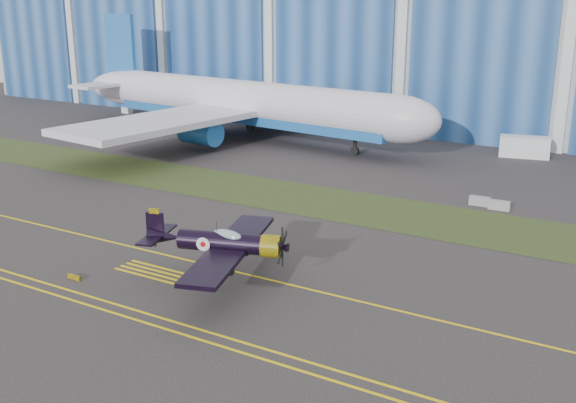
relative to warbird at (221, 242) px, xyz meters
The scene contains 13 objects.
ground 14.78m from the warbird, 29.35° to the left, with size 260.00×260.00×0.00m, color #393334.
grass_median 24.76m from the warbird, 59.12° to the left, with size 260.00×10.00×0.02m, color #475128.
taxiway_centreline 13.14m from the warbird, ahead, with size 200.00×0.20×0.02m, color yellow.
edge_line_near 14.93m from the warbird, 30.42° to the right, with size 80.00×0.20×0.02m, color yellow.
edge_line_far 14.46m from the warbird, 26.92° to the right, with size 80.00×0.20×0.02m, color yellow.
hold_short_ladder 6.26m from the warbird, 169.42° to the right, with size 6.00×2.40×0.02m, color yellow, non-canonical shape.
guard_board_left 10.97m from the warbird, 152.41° to the right, with size 1.20×0.15×0.35m, color yellow.
warbird is the anchor object (origin of this frame).
jetliner 52.76m from the warbird, 122.28° to the left, with size 73.39×64.59×23.31m.
shipping_container 52.46m from the warbird, 79.65° to the left, with size 6.02×2.41×2.61m, color white.
cart 77.99m from the warbird, 138.36° to the left, with size 1.77×1.06×1.06m, color white.
barrier_a 29.70m from the warbird, 69.39° to the left, with size 2.00×0.60×0.90m, color gray.
barrier_b 30.03m from the warbird, 65.58° to the left, with size 2.00×0.60×0.90m, color #979692.
Camera 1 is at (13.52, -42.22, 18.95)m, focal length 42.00 mm.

